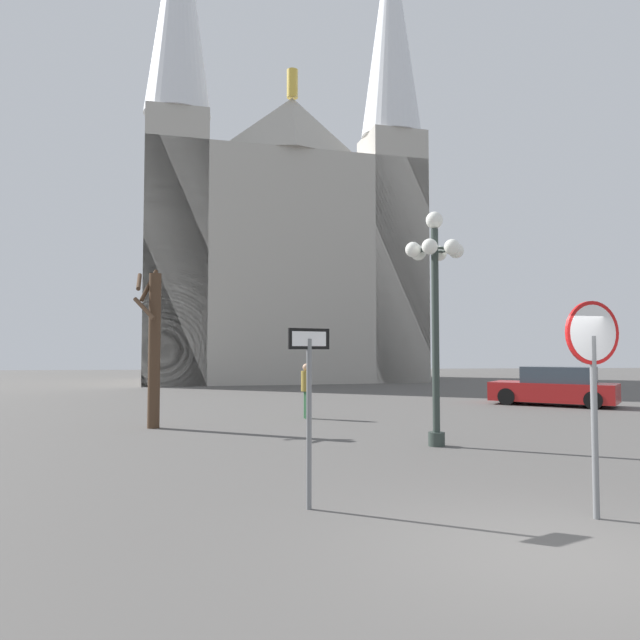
{
  "coord_description": "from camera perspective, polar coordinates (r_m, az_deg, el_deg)",
  "views": [
    {
      "loc": [
        -3.18,
        -5.76,
        2.07
      ],
      "look_at": [
        -0.35,
        17.81,
        3.29
      ],
      "focal_mm": 33.39,
      "sensor_mm": 36.0,
      "label": 1
    }
  ],
  "objects": [
    {
      "name": "ground_plane",
      "position": [
        6.89,
        22.44,
        -20.2
      ],
      "size": [
        120.0,
        120.0,
        0.0
      ],
      "primitive_type": "plane",
      "color": "#514F4C"
    },
    {
      "name": "stop_sign",
      "position": [
        8.17,
        24.71,
        -3.9
      ],
      "size": [
        0.79,
        0.19,
        2.69
      ],
      "color": "slate",
      "rests_on": "ground"
    },
    {
      "name": "bare_tree",
      "position": [
        16.59,
        -15.66,
        -2.38
      ],
      "size": [
        0.74,
        1.01,
        4.3
      ],
      "color": "#473323",
      "rests_on": "ground"
    },
    {
      "name": "cathedral",
      "position": [
        41.18,
        -3.78,
        7.66
      ],
      "size": [
        19.19,
        13.59,
        32.36
      ],
      "color": "#ADA89E",
      "rests_on": "ground"
    },
    {
      "name": "pedestrian_walking",
      "position": [
        18.26,
        -1.33,
        -6.27
      ],
      "size": [
        0.32,
        0.32,
        1.67
      ],
      "color": "#33663F",
      "rests_on": "ground"
    },
    {
      "name": "one_way_arrow_sign",
      "position": [
        7.89,
        -1.06,
        -7.03
      ],
      "size": [
        0.58,
        0.29,
        2.36
      ],
      "color": "slate",
      "rests_on": "ground"
    },
    {
      "name": "street_lamp",
      "position": [
        13.32,
        10.96,
        3.32
      ],
      "size": [
        1.32,
        1.19,
        5.14
      ],
      "color": "#2D3833",
      "rests_on": "ground"
    },
    {
      "name": "parked_car_near_red",
      "position": [
        24.23,
        21.56,
        -6.01
      ],
      "size": [
        4.57,
        4.2,
        1.46
      ],
      "color": "maroon",
      "rests_on": "ground"
    }
  ]
}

